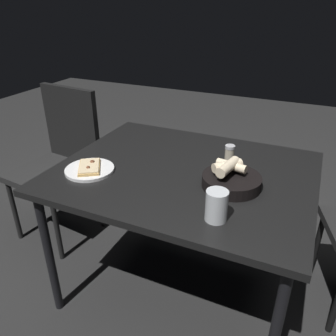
{
  "coord_description": "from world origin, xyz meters",
  "views": [
    {
      "loc": [
        -1.26,
        -0.49,
        1.41
      ],
      "look_at": [
        -0.08,
        0.05,
        0.74
      ],
      "focal_mm": 35.71,
      "sensor_mm": 36.0,
      "label": 1
    }
  ],
  "objects": [
    {
      "name": "ground",
      "position": [
        0.0,
        0.0,
        0.0
      ],
      "size": [
        8.0,
        8.0,
        0.0
      ],
      "primitive_type": "plane",
      "color": "#262626"
    },
    {
      "name": "dining_table",
      "position": [
        0.0,
        0.0,
        0.65
      ],
      "size": [
        0.92,
        1.14,
        0.71
      ],
      "color": "black",
      "rests_on": "ground"
    },
    {
      "name": "pizza_plate",
      "position": [
        -0.19,
        0.39,
        0.72
      ],
      "size": [
        0.22,
        0.22,
        0.04
      ],
      "color": "white",
      "rests_on": "dining_table"
    },
    {
      "name": "bread_basket",
      "position": [
        -0.06,
        -0.23,
        0.75
      ],
      "size": [
        0.24,
        0.24,
        0.12
      ],
      "color": "black",
      "rests_on": "dining_table"
    },
    {
      "name": "beer_glass",
      "position": [
        -0.31,
        -0.24,
        0.76
      ],
      "size": [
        0.08,
        0.08,
        0.11
      ],
      "color": "silver",
      "rests_on": "dining_table"
    },
    {
      "name": "pepper_shaker",
      "position": [
        0.17,
        -0.16,
        0.75
      ],
      "size": [
        0.05,
        0.05,
        0.08
      ],
      "color": "#BFB299",
      "rests_on": "dining_table"
    },
    {
      "name": "chair_far",
      "position": [
        0.18,
        0.9,
        0.53
      ],
      "size": [
        0.49,
        0.49,
        0.94
      ],
      "color": "black",
      "rests_on": "ground"
    }
  ]
}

